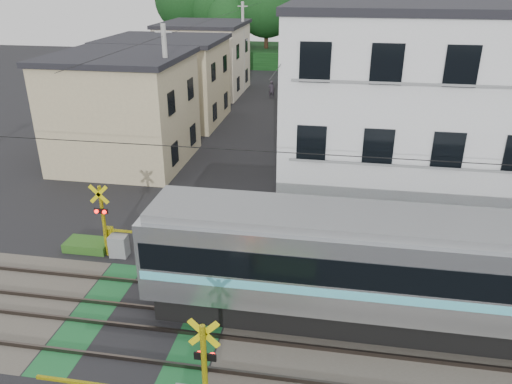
% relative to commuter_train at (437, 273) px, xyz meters
% --- Properties ---
extents(ground, '(120.00, 120.00, 0.00)m').
position_rel_commuter_train_xyz_m(ground, '(-9.04, -1.20, -2.00)').
color(ground, black).
extents(track_bed, '(120.00, 120.00, 0.14)m').
position_rel_commuter_train_xyz_m(track_bed, '(-9.04, -1.20, -1.96)').
color(track_bed, '#47423A').
rests_on(track_bed, ground).
extents(commuter_train, '(18.22, 2.87, 3.78)m').
position_rel_commuter_train_xyz_m(commuter_train, '(0.00, 0.00, 0.00)').
color(commuter_train, black).
rests_on(commuter_train, ground).
extents(crossing_signal_far, '(4.74, 0.65, 3.09)m').
position_rel_commuter_train_xyz_m(crossing_signal_far, '(-11.62, 2.45, -1.29)').
color(crossing_signal_far, yellow).
rests_on(crossing_signal_far, ground).
extents(apartment_block, '(10.20, 8.36, 9.30)m').
position_rel_commuter_train_xyz_m(apartment_block, '(-0.54, 8.29, 2.65)').
color(apartment_block, white).
rests_on(apartment_block, ground).
extents(houses_row, '(22.07, 31.35, 6.80)m').
position_rel_commuter_train_xyz_m(houses_row, '(-8.79, 24.72, 1.24)').
color(houses_row, tan).
rests_on(houses_row, ground).
extents(tree_hill, '(40.00, 12.69, 11.21)m').
position_rel_commuter_train_xyz_m(tree_hill, '(-9.58, 47.96, 3.44)').
color(tree_hill, '#133B16').
rests_on(tree_hill, ground).
extents(catenary, '(60.00, 5.04, 7.00)m').
position_rel_commuter_train_xyz_m(catenary, '(-3.04, -1.17, 1.69)').
color(catenary, '#2D2D33').
rests_on(catenary, ground).
extents(utility_poles, '(7.90, 42.00, 8.00)m').
position_rel_commuter_train_xyz_m(utility_poles, '(-10.09, 21.81, 2.08)').
color(utility_poles, '#A5A5A0').
rests_on(utility_poles, ground).
extents(pedestrian, '(0.60, 0.42, 1.58)m').
position_rel_commuter_train_xyz_m(pedestrian, '(-9.40, 30.34, -1.21)').
color(pedestrian, '#312B36').
rests_on(pedestrian, ground).
extents(weed_patches, '(10.25, 8.80, 0.40)m').
position_rel_commuter_train_xyz_m(weed_patches, '(-7.28, -1.29, -1.82)').
color(weed_patches, '#2D5E1E').
rests_on(weed_patches, ground).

